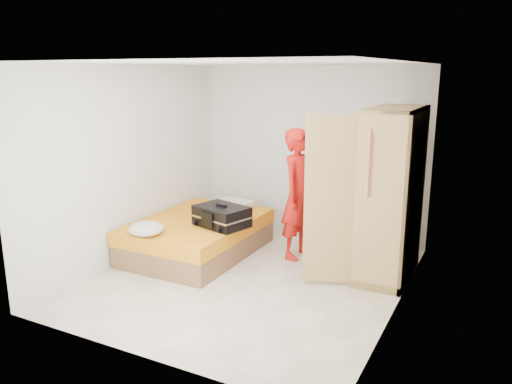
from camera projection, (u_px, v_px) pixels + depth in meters
The scene contains 7 objects.
room at pixel (249, 176), 5.91m from camera, with size 4.00×4.02×2.60m.
bed at pixel (198, 236), 7.01m from camera, with size 1.42×2.02×0.50m.
wardrobe at pixel (386, 199), 6.07m from camera, with size 1.14×1.38×2.10m.
person at pixel (299, 194), 6.75m from camera, with size 0.65×0.43×1.78m, color red.
suitcase at pixel (222, 216), 6.63m from camera, with size 0.80×0.67×0.30m.
round_cushion at pixel (146, 229), 6.26m from camera, with size 0.45×0.45×0.17m, color silver.
pillow at pixel (237, 203), 7.61m from camera, with size 0.55×0.28×0.10m, color silver.
Camera 1 is at (2.72, -5.11, 2.51)m, focal length 35.00 mm.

